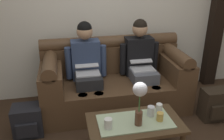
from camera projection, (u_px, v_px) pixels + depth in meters
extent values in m
cube|color=#513823|center=(115.00, 94.00, 3.44)|extent=(1.97, 0.88, 0.42)
cube|color=#513823|center=(110.00, 59.00, 3.57)|extent=(1.97, 0.22, 0.40)
cylinder|color=#513823|center=(110.00, 42.00, 3.47)|extent=(1.97, 0.18, 0.18)
cube|color=#513823|center=(51.00, 76.00, 3.14)|extent=(0.28, 0.88, 0.28)
cylinder|color=#513823|center=(50.00, 63.00, 3.07)|extent=(0.18, 0.88, 0.18)
cube|color=#513823|center=(173.00, 66.00, 3.46)|extent=(0.28, 0.88, 0.28)
cylinder|color=#513823|center=(175.00, 54.00, 3.38)|extent=(0.18, 0.88, 0.18)
cube|color=#232326|center=(88.00, 80.00, 3.20)|extent=(0.34, 0.40, 0.15)
cylinder|color=#232326|center=(84.00, 110.00, 3.06)|extent=(0.12, 0.12, 0.42)
cylinder|color=#232326|center=(99.00, 108.00, 3.10)|extent=(0.12, 0.12, 0.42)
cube|color=navy|center=(86.00, 60.00, 3.34)|extent=(0.38, 0.22, 0.54)
cylinder|color=navy|center=(69.00, 63.00, 3.27)|extent=(0.09, 0.09, 0.44)
cylinder|color=navy|center=(103.00, 61.00, 3.36)|extent=(0.09, 0.09, 0.44)
sphere|color=tan|center=(85.00, 32.00, 3.17)|extent=(0.21, 0.21, 0.21)
sphere|color=black|center=(84.00, 29.00, 3.15)|extent=(0.19, 0.19, 0.19)
cube|color=silver|center=(88.00, 73.00, 3.19)|extent=(0.31, 0.22, 0.02)
cube|color=silver|center=(86.00, 62.00, 3.28)|extent=(0.31, 0.20, 0.10)
cube|color=black|center=(86.00, 62.00, 3.28)|extent=(0.27, 0.17, 0.08)
cube|color=#595B66|center=(143.00, 75.00, 3.34)|extent=(0.34, 0.40, 0.15)
cylinder|color=#595B66|center=(141.00, 103.00, 3.20)|extent=(0.12, 0.12, 0.42)
cylinder|color=#595B66|center=(155.00, 102.00, 3.24)|extent=(0.12, 0.12, 0.42)
cube|color=black|center=(138.00, 56.00, 3.48)|extent=(0.38, 0.22, 0.54)
cylinder|color=black|center=(123.00, 59.00, 3.41)|extent=(0.09, 0.09, 0.44)
cylinder|color=black|center=(155.00, 57.00, 3.50)|extent=(0.09, 0.09, 0.44)
sphere|color=tan|center=(140.00, 29.00, 3.31)|extent=(0.21, 0.21, 0.21)
sphere|color=black|center=(140.00, 26.00, 3.29)|extent=(0.19, 0.19, 0.19)
cube|color=silver|center=(143.00, 69.00, 3.33)|extent=(0.31, 0.22, 0.02)
cube|color=silver|center=(140.00, 58.00, 3.42)|extent=(0.31, 0.20, 0.09)
cube|color=black|center=(140.00, 58.00, 3.41)|extent=(0.27, 0.18, 0.07)
cube|color=#47331E|center=(135.00, 123.00, 2.51)|extent=(0.97, 0.54, 0.04)
cube|color=#B2C69E|center=(135.00, 121.00, 2.50)|extent=(0.76, 0.38, 0.01)
cylinder|color=#47331E|center=(91.00, 131.00, 2.71)|extent=(0.06, 0.06, 0.36)
cylinder|color=#47331E|center=(165.00, 122.00, 2.87)|extent=(0.06, 0.06, 0.36)
cylinder|color=brown|center=(139.00, 118.00, 2.41)|extent=(0.08, 0.08, 0.15)
cylinder|color=#3D7538|center=(139.00, 103.00, 2.35)|extent=(0.01, 0.01, 0.20)
sphere|color=silver|center=(140.00, 89.00, 2.29)|extent=(0.14, 0.14, 0.14)
cylinder|color=gold|center=(160.00, 117.00, 2.49)|extent=(0.07, 0.07, 0.09)
cylinder|color=white|center=(108.00, 124.00, 2.37)|extent=(0.08, 0.08, 0.11)
cylinder|color=silver|center=(151.00, 111.00, 2.57)|extent=(0.08, 0.08, 0.11)
cylinder|color=white|center=(159.00, 108.00, 2.62)|extent=(0.07, 0.07, 0.10)
cube|color=#2D2319|center=(214.00, 104.00, 3.18)|extent=(0.35, 0.22, 0.42)
cube|color=#2D2319|center=(220.00, 112.00, 3.08)|extent=(0.24, 0.05, 0.19)
cube|color=black|center=(28.00, 120.00, 2.89)|extent=(0.34, 0.26, 0.37)
cube|color=black|center=(27.00, 131.00, 2.77)|extent=(0.24, 0.05, 0.17)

